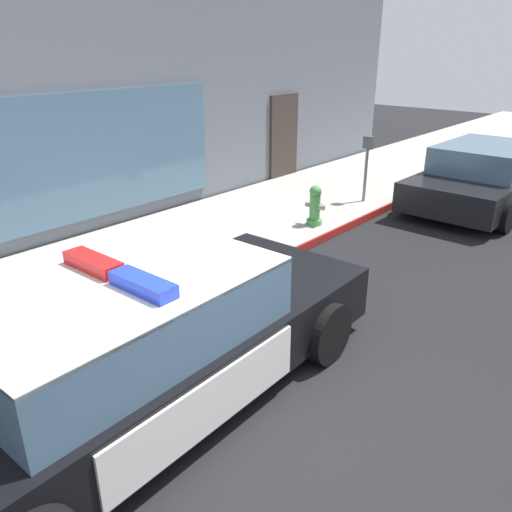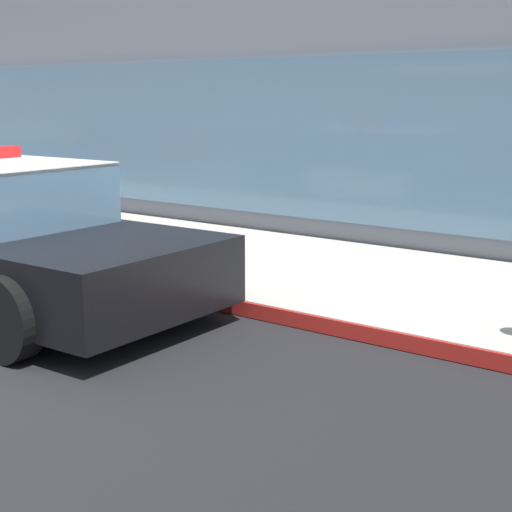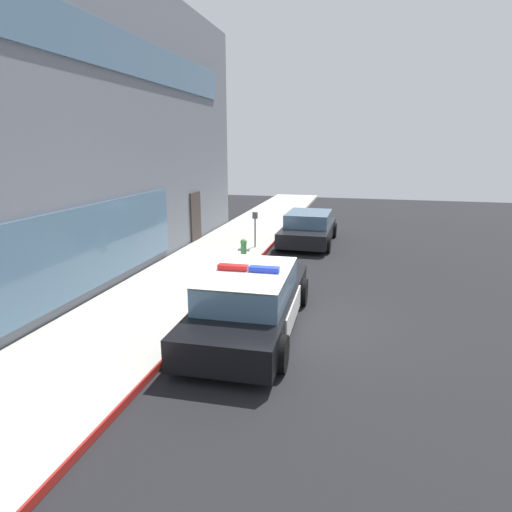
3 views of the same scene
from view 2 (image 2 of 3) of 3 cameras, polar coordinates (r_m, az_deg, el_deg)
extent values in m
cube|color=#B2ADA3|center=(9.28, -3.25, -0.12)|extent=(48.00, 3.12, 0.15)
cube|color=maroon|center=(8.18, -10.39, -1.94)|extent=(28.80, 0.04, 0.14)
cube|color=slate|center=(11.94, -7.59, 9.11)|extent=(13.34, 0.08, 2.10)
cube|color=silver|center=(6.65, -12.07, 0.04)|extent=(1.78, 1.89, 0.05)
cube|color=silver|center=(8.59, -15.21, 1.39)|extent=(2.15, 0.09, 0.51)
cube|color=yellow|center=(8.60, -15.13, 1.41)|extent=(0.22, 0.02, 0.26)
cylinder|color=black|center=(7.33, -6.29, -1.27)|extent=(0.69, 0.24, 0.68)
cylinder|color=black|center=(6.11, -18.12, -4.47)|extent=(0.69, 0.24, 0.68)
camera|label=1|loc=(9.08, -49.96, 15.54)|focal=35.97mm
camera|label=3|loc=(15.30, -47.25, 15.49)|focal=29.99mm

